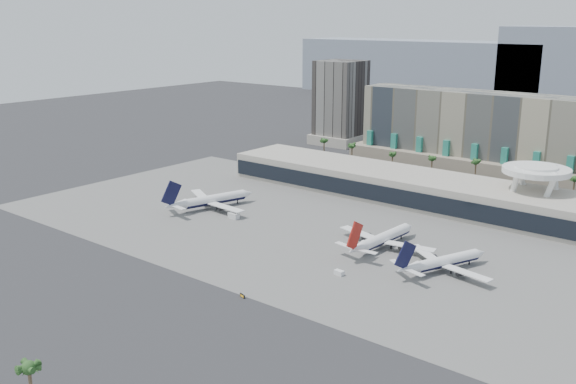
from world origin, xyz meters
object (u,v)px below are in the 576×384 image
Objects in this scene: airliner_left at (211,200)px; service_vehicle_a at (234,216)px; airliner_right at (444,261)px; taxiway_sign at (242,296)px; airliner_centre at (383,238)px; service_vehicle_b at (339,273)px.

airliner_left reaches higher than service_vehicle_a.
airliner_right is 65.64m from taxiway_sign.
service_vehicle_a is (-63.67, -8.40, -2.34)m from airliner_centre.
airliner_right is (106.99, -2.67, -0.48)m from airliner_left.
airliner_centre is 26.76m from airliner_right.
airliner_centre is 1.14× the size of airliner_right.
service_vehicle_b is at bearing -14.18° from service_vehicle_a.
airliner_left is at bearing 167.81° from service_vehicle_b.
service_vehicle_b is 33.54m from taxiway_sign.
service_vehicle_a is at bearing -156.00° from airliner_right.
service_vehicle_b is (83.19, -26.22, -2.94)m from airliner_left.
airliner_centre is at bearing -171.19° from airliner_right.
service_vehicle_b reaches higher than taxiway_sign.
airliner_centre is 62.08m from taxiway_sign.
service_vehicle_a is at bearing 167.15° from service_vehicle_b.
service_vehicle_a reaches higher than service_vehicle_b.
service_vehicle_a is 2.06× the size of taxiway_sign.
airliner_left is 87.27m from service_vehicle_b.
airliner_left is 13.76× the size of service_vehicle_b.
airliner_centre is at bearing 11.49° from service_vehicle_a.
airliner_centre is 17.67× the size of taxiway_sign.
airliner_right is at bearing 49.99° from service_vehicle_b.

